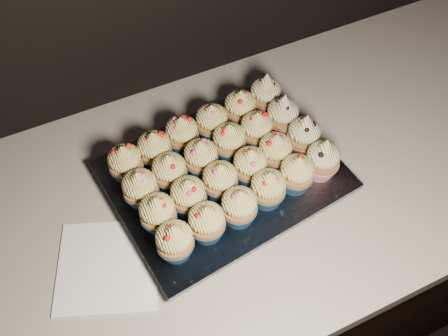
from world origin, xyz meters
name	(u,v)px	position (x,y,z in m)	size (l,w,h in m)	color
cabinet	(199,295)	(0.00, 1.70, 0.43)	(2.40, 0.60, 0.86)	black
worktop	(190,207)	(0.00, 1.70, 0.88)	(2.44, 0.64, 0.04)	beige
napkin	(108,266)	(-0.18, 1.64, 0.90)	(0.17, 0.17, 0.00)	white
baking_tray	(224,180)	(0.08, 1.71, 0.91)	(0.37, 0.28, 0.02)	black
foil_lining	(224,175)	(0.08, 1.71, 0.93)	(0.40, 0.32, 0.01)	silver
cupcake_0	(175,241)	(-0.06, 1.60, 0.97)	(0.06, 0.06, 0.08)	navy
cupcake_1	(207,222)	(0.00, 1.61, 0.97)	(0.06, 0.06, 0.08)	navy
cupcake_2	(239,206)	(0.06, 1.61, 0.97)	(0.06, 0.06, 0.08)	navy
cupcake_3	(268,188)	(0.12, 1.62, 0.97)	(0.06, 0.06, 0.08)	navy
cupcake_4	(297,173)	(0.18, 1.63, 0.97)	(0.06, 0.06, 0.08)	navy
cupcake_5	(323,159)	(0.24, 1.64, 0.97)	(0.06, 0.06, 0.10)	red
cupcake_6	(158,213)	(-0.07, 1.66, 0.97)	(0.06, 0.06, 0.08)	navy
cupcake_7	(188,196)	(-0.01, 1.67, 0.97)	(0.06, 0.06, 0.08)	navy
cupcake_8	(220,180)	(0.05, 1.67, 0.97)	(0.06, 0.06, 0.08)	navy
cupcake_9	(250,166)	(0.11, 1.68, 0.97)	(0.06, 0.06, 0.08)	navy
cupcake_10	(275,151)	(0.17, 1.69, 0.97)	(0.06, 0.06, 0.08)	navy
cupcake_11	(304,135)	(0.23, 1.70, 0.97)	(0.06, 0.06, 0.10)	red
cupcake_12	(140,188)	(-0.08, 1.72, 0.97)	(0.06, 0.06, 0.08)	navy
cupcake_13	(169,171)	(-0.02, 1.73, 0.97)	(0.06, 0.06, 0.08)	navy
cupcake_14	(201,158)	(0.04, 1.73, 0.97)	(0.06, 0.06, 0.08)	navy
cupcake_15	(229,141)	(0.10, 1.75, 0.97)	(0.06, 0.06, 0.08)	navy
cupcake_16	(256,129)	(0.16, 1.75, 0.97)	(0.06, 0.06, 0.08)	navy
cupcake_17	(282,115)	(0.22, 1.76, 0.97)	(0.06, 0.06, 0.10)	red
cupcake_18	(125,163)	(-0.09, 1.78, 0.97)	(0.06, 0.06, 0.08)	navy
cupcake_19	(155,149)	(-0.03, 1.79, 0.97)	(0.06, 0.06, 0.08)	navy
cupcake_20	(182,134)	(0.03, 1.80, 0.97)	(0.06, 0.06, 0.08)	navy
cupcake_21	(212,122)	(0.09, 1.80, 0.97)	(0.06, 0.06, 0.08)	navy
cupcake_22	(240,108)	(0.16, 1.81, 0.97)	(0.06, 0.06, 0.08)	navy
cupcake_23	(265,94)	(0.22, 1.82, 0.97)	(0.06, 0.06, 0.10)	red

